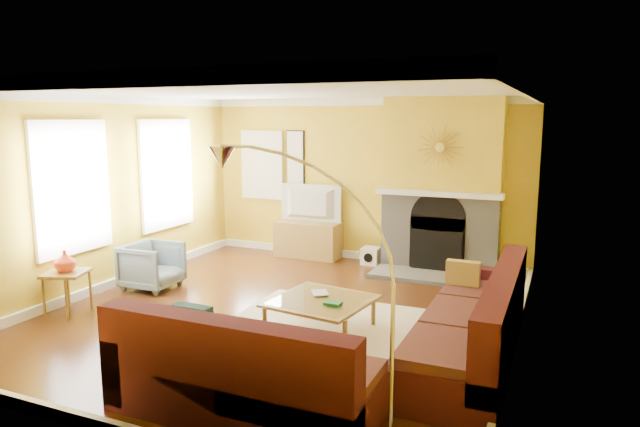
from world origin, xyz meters
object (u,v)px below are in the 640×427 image
at_px(media_console, 308,239).
at_px(side_table, 67,292).
at_px(armchair, 152,266).
at_px(arc_lamp, 311,306).
at_px(sectional_sofa, 352,314).
at_px(coffee_table, 321,316).

relative_size(media_console, side_table, 2.15).
bearing_deg(media_console, armchair, -116.23).
relative_size(side_table, arc_lamp, 0.24).
bearing_deg(media_console, sectional_sofa, -59.49).
relative_size(media_console, arc_lamp, 0.51).
distance_m(media_console, armchair, 2.84).
xyz_separation_m(coffee_table, arc_lamp, (0.83, -2.10, 0.89)).
distance_m(armchair, arc_lamp, 4.66).
xyz_separation_m(sectional_sofa, arc_lamp, (0.30, -1.65, 0.64)).
bearing_deg(side_table, sectional_sofa, 2.35).
height_order(media_console, armchair, armchair).
height_order(coffee_table, media_console, media_console).
bearing_deg(arc_lamp, armchair, 143.48).
distance_m(sectional_sofa, coffee_table, 0.74).
bearing_deg(arc_lamp, side_table, 159.33).
xyz_separation_m(side_table, arc_lamp, (3.98, -1.50, 0.83)).
height_order(coffee_table, arc_lamp, arc_lamp).
bearing_deg(arc_lamp, coffee_table, 111.46).
relative_size(coffee_table, arc_lamp, 0.47).
distance_m(coffee_table, side_table, 3.21).
height_order(media_console, arc_lamp, arc_lamp).
bearing_deg(coffee_table, side_table, -169.21).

